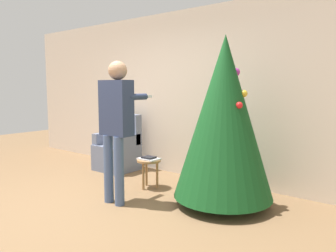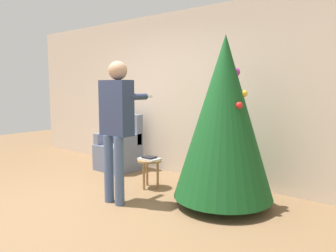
{
  "view_description": "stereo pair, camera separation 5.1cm",
  "coord_description": "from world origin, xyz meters",
  "px_view_note": "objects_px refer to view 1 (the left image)",
  "views": [
    {
      "loc": [
        3.21,
        -2.18,
        1.47
      ],
      "look_at": [
        0.73,
        0.94,
        0.99
      ],
      "focal_mm": 35.0,
      "sensor_mm": 36.0,
      "label": 1
    },
    {
      "loc": [
        3.25,
        -2.15,
        1.47
      ],
      "look_at": [
        0.73,
        0.94,
        0.99
      ],
      "focal_mm": 35.0,
      "sensor_mm": 36.0,
      "label": 2
    }
  ],
  "objects_px": {
    "christmas_tree": "(224,117)",
    "side_stool": "(149,165)",
    "armchair": "(118,150)",
    "person_standing": "(116,118)"
  },
  "relations": [
    {
      "from": "christmas_tree",
      "to": "armchair",
      "type": "distance_m",
      "value": 2.49
    },
    {
      "from": "armchair",
      "to": "side_stool",
      "type": "xyz_separation_m",
      "value": [
        1.15,
        -0.46,
        -0.01
      ]
    },
    {
      "from": "christmas_tree",
      "to": "side_stool",
      "type": "xyz_separation_m",
      "value": [
        -1.19,
        -0.05,
        -0.76
      ]
    },
    {
      "from": "christmas_tree",
      "to": "armchair",
      "type": "bearing_deg",
      "value": 169.82
    },
    {
      "from": "christmas_tree",
      "to": "side_stool",
      "type": "bearing_deg",
      "value": -177.83
    },
    {
      "from": "christmas_tree",
      "to": "side_stool",
      "type": "height_order",
      "value": "christmas_tree"
    },
    {
      "from": "armchair",
      "to": "person_standing",
      "type": "xyz_separation_m",
      "value": [
        1.24,
        -1.17,
        0.73
      ]
    },
    {
      "from": "christmas_tree",
      "to": "person_standing",
      "type": "xyz_separation_m",
      "value": [
        -1.1,
        -0.75,
        -0.02
      ]
    },
    {
      "from": "christmas_tree",
      "to": "side_stool",
      "type": "relative_size",
      "value": 4.96
    },
    {
      "from": "armchair",
      "to": "person_standing",
      "type": "relative_size",
      "value": 0.55
    }
  ]
}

